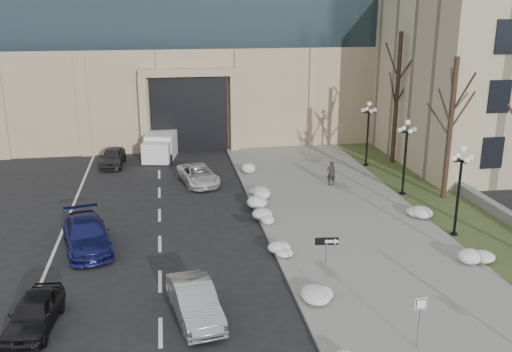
# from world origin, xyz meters

# --- Properties ---
(sidewalk) EXTENTS (9.00, 40.00, 0.12)m
(sidewalk) POSITION_xyz_m (3.50, 14.00, 0.06)
(sidewalk) COLOR gray
(sidewalk) RESTS_ON ground
(curb) EXTENTS (0.30, 40.00, 0.14)m
(curb) POSITION_xyz_m (-1.00, 14.00, 0.07)
(curb) COLOR gray
(curb) RESTS_ON ground
(grass_strip) EXTENTS (4.00, 40.00, 0.10)m
(grass_strip) POSITION_xyz_m (10.00, 14.00, 0.05)
(grass_strip) COLOR #344623
(grass_strip) RESTS_ON ground
(stone_wall) EXTENTS (0.50, 30.00, 0.70)m
(stone_wall) POSITION_xyz_m (12.00, 16.00, 0.35)
(stone_wall) COLOR gray
(stone_wall) RESTS_ON ground
(car_a) EXTENTS (1.89, 3.90, 1.28)m
(car_a) POSITION_xyz_m (-11.00, 7.04, 0.64)
(car_a) COLOR black
(car_a) RESTS_ON ground
(car_b) EXTENTS (2.14, 4.34, 1.37)m
(car_b) POSITION_xyz_m (-5.19, 6.81, 0.68)
(car_b) COLOR #94979B
(car_b) RESTS_ON ground
(car_c) EXTENTS (3.08, 5.32, 1.45)m
(car_c) POSITION_xyz_m (-9.95, 14.03, 0.72)
(car_c) COLOR navy
(car_c) RESTS_ON ground
(car_d) EXTENTS (2.91, 4.73, 1.22)m
(car_d) POSITION_xyz_m (-3.96, 23.47, 0.61)
(car_d) COLOR white
(car_d) RESTS_ON ground
(car_e) EXTENTS (1.86, 4.01, 1.33)m
(car_e) POSITION_xyz_m (-9.79, 28.77, 0.66)
(car_e) COLOR #2F2E34
(car_e) RESTS_ON ground
(pedestrian) EXTENTS (0.57, 0.38, 1.56)m
(pedestrian) POSITION_xyz_m (4.47, 21.47, 0.90)
(pedestrian) COLOR black
(pedestrian) RESTS_ON sidewalk
(box_truck) EXTENTS (3.11, 6.20, 1.88)m
(box_truck) POSITION_xyz_m (-6.20, 31.07, 0.91)
(box_truck) COLOR silver
(box_truck) RESTS_ON ground
(one_way_sign) EXTENTS (0.97, 0.30, 2.60)m
(one_way_sign) POSITION_xyz_m (0.24, 7.52, 2.15)
(one_way_sign) COLOR slate
(one_way_sign) RESTS_ON ground
(keep_sign) EXTENTS (0.44, 0.07, 2.03)m
(keep_sign) POSITION_xyz_m (2.16, 3.42, 1.49)
(keep_sign) COLOR slate
(keep_sign) RESTS_ON ground
(snow_clump_c) EXTENTS (1.10, 1.60, 0.36)m
(snow_clump_c) POSITION_xyz_m (-0.43, 7.54, 0.30)
(snow_clump_c) COLOR white
(snow_clump_c) RESTS_ON sidewalk
(snow_clump_d) EXTENTS (1.10, 1.60, 0.36)m
(snow_clump_d) POSITION_xyz_m (-0.82, 11.53, 0.30)
(snow_clump_d) COLOR white
(snow_clump_d) RESTS_ON sidewalk
(snow_clump_e) EXTENTS (1.10, 1.60, 0.36)m
(snow_clump_e) POSITION_xyz_m (-0.86, 15.96, 0.30)
(snow_clump_e) COLOR white
(snow_clump_e) RESTS_ON sidewalk
(snow_clump_f) EXTENTS (1.10, 1.60, 0.36)m
(snow_clump_f) POSITION_xyz_m (-0.70, 20.02, 0.30)
(snow_clump_f) COLOR white
(snow_clump_f) RESTS_ON sidewalk
(snow_clump_g) EXTENTS (1.10, 1.60, 0.36)m
(snow_clump_g) POSITION_xyz_m (-0.32, 25.25, 0.30)
(snow_clump_g) COLOR white
(snow_clump_g) RESTS_ON sidewalk
(snow_clump_i) EXTENTS (1.10, 1.60, 0.36)m
(snow_clump_i) POSITION_xyz_m (7.70, 9.11, 0.30)
(snow_clump_i) COLOR white
(snow_clump_i) RESTS_ON sidewalk
(snow_clump_j) EXTENTS (1.10, 1.60, 0.36)m
(snow_clump_j) POSITION_xyz_m (7.78, 15.19, 0.30)
(snow_clump_j) COLOR white
(snow_clump_j) RESTS_ON sidewalk
(snow_clump_k) EXTENTS (1.10, 1.60, 0.36)m
(snow_clump_k) POSITION_xyz_m (-0.90, 18.46, 0.30)
(snow_clump_k) COLOR white
(snow_clump_k) RESTS_ON sidewalk
(lamppost_b) EXTENTS (1.18, 1.18, 4.76)m
(lamppost_b) POSITION_xyz_m (8.30, 12.50, 3.07)
(lamppost_b) COLOR black
(lamppost_b) RESTS_ON ground
(lamppost_c) EXTENTS (1.18, 1.18, 4.76)m
(lamppost_c) POSITION_xyz_m (8.30, 19.00, 3.07)
(lamppost_c) COLOR black
(lamppost_c) RESTS_ON ground
(lamppost_d) EXTENTS (1.18, 1.18, 4.76)m
(lamppost_d) POSITION_xyz_m (8.30, 25.50, 3.07)
(lamppost_d) COLOR black
(lamppost_d) RESTS_ON ground
(tree_mid) EXTENTS (3.20, 3.20, 8.50)m
(tree_mid) POSITION_xyz_m (10.50, 18.00, 5.50)
(tree_mid) COLOR black
(tree_mid) RESTS_ON ground
(tree_far) EXTENTS (3.20, 3.20, 9.50)m
(tree_far) POSITION_xyz_m (10.50, 26.00, 6.15)
(tree_far) COLOR black
(tree_far) RESTS_ON ground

